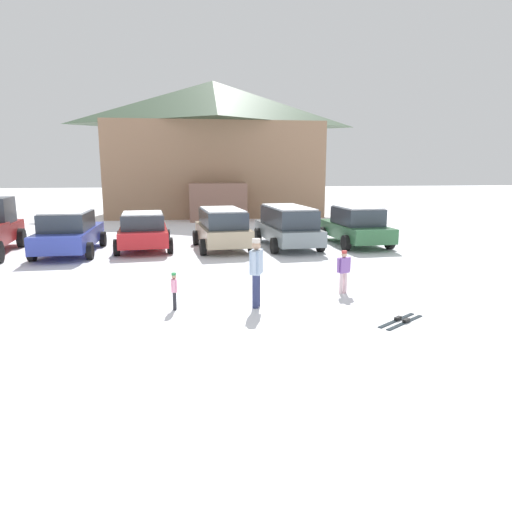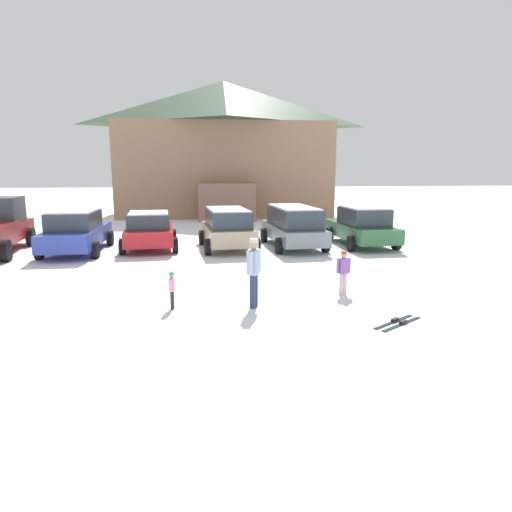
# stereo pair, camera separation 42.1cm
# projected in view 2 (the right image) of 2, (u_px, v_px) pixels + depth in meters

# --- Properties ---
(ground) EXTENTS (160.00, 160.00, 0.00)m
(ground) POSITION_uv_depth(u_px,v_px,m) (228.00, 413.00, 6.22)
(ground) COLOR white
(ski_lodge) EXTENTS (15.43, 11.35, 9.55)m
(ski_lodge) POSITION_uv_depth(u_px,v_px,m) (224.00, 148.00, 33.78)
(ski_lodge) COLOR #957154
(ski_lodge) RESTS_ON ground
(parked_blue_hatchback) EXTENTS (2.25, 4.79, 1.70)m
(parked_blue_hatchback) POSITION_uv_depth(u_px,v_px,m) (76.00, 231.00, 18.10)
(parked_blue_hatchback) COLOR #3141A8
(parked_blue_hatchback) RESTS_ON ground
(parked_red_sedan) EXTENTS (2.48, 4.16, 1.55)m
(parked_red_sedan) POSITION_uv_depth(u_px,v_px,m) (149.00, 230.00, 18.91)
(parked_red_sedan) COLOR red
(parked_red_sedan) RESTS_ON ground
(parked_beige_suv) EXTENTS (2.42, 4.18, 1.69)m
(parked_beige_suv) POSITION_uv_depth(u_px,v_px,m) (228.00, 227.00, 18.88)
(parked_beige_suv) COLOR tan
(parked_beige_suv) RESTS_ON ground
(parked_grey_wagon) EXTENTS (2.36, 4.90, 1.74)m
(parked_grey_wagon) POSITION_uv_depth(u_px,v_px,m) (293.00, 225.00, 19.32)
(parked_grey_wagon) COLOR gray
(parked_grey_wagon) RESTS_ON ground
(parked_green_coupe) EXTENTS (2.33, 4.51, 1.69)m
(parked_green_coupe) POSITION_uv_depth(u_px,v_px,m) (362.00, 226.00, 19.73)
(parked_green_coupe) COLOR #30673D
(parked_green_coupe) RESTS_ON ground
(skier_child_in_purple_jacket) EXTENTS (0.42, 0.24, 1.16)m
(skier_child_in_purple_jacket) POSITION_uv_depth(u_px,v_px,m) (343.00, 270.00, 12.02)
(skier_child_in_purple_jacket) COLOR beige
(skier_child_in_purple_jacket) RESTS_ON ground
(skier_child_in_pink_snowsuit) EXTENTS (0.13, 0.33, 0.89)m
(skier_child_in_pink_snowsuit) POSITION_uv_depth(u_px,v_px,m) (172.00, 288.00, 10.79)
(skier_child_in_pink_snowsuit) COLOR #25262C
(skier_child_in_pink_snowsuit) RESTS_ON ground
(skier_adult_in_blue_parka) EXTENTS (0.37, 0.58, 1.67)m
(skier_adult_in_blue_parka) POSITION_uv_depth(u_px,v_px,m) (254.00, 269.00, 10.85)
(skier_adult_in_blue_parka) COLOR navy
(skier_adult_in_blue_parka) RESTS_ON ground
(pair_of_skis) EXTENTS (1.31, 1.02, 0.08)m
(pair_of_skis) POSITION_uv_depth(u_px,v_px,m) (398.00, 322.00, 9.84)
(pair_of_skis) COLOR #1C262C
(pair_of_skis) RESTS_ON ground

